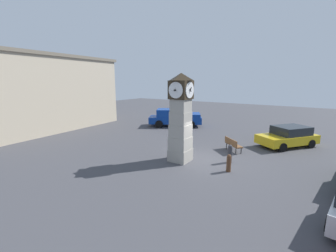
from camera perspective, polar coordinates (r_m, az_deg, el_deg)
The scene contains 8 objects.
ground_plane at distance 14.34m, azimuth 9.18°, elevation -8.51°, with size 73.42×73.42×0.00m, color #424247.
clock_tower at distance 13.41m, azimuth 3.23°, elevation 1.97°, with size 1.50×1.47×5.30m.
bollard_near_tower at distance 14.07m, azimuth 15.43°, elevation -6.76°, with size 0.27×0.27×1.12m.
bollard_mid_row at distance 12.73m, azimuth 15.18°, elevation -9.03°, with size 0.25×0.25×0.97m.
car_far_lot at distance 19.07m, azimuth 28.22°, elevation -2.31°, with size 4.67×4.18×1.53m.
pickup_truck at distance 24.37m, azimuth 1.78°, elevation 2.15°, with size 4.62×5.85×1.85m.
bench at distance 16.38m, azimuth 16.11°, elevation -4.37°, with size 1.47×1.54×0.90m.
warehouse_blue_far at distance 27.96m, azimuth -31.96°, elevation 7.27°, with size 15.87×12.64×7.31m.
Camera 1 is at (-12.30, -5.55, 4.85)m, focal length 24.00 mm.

